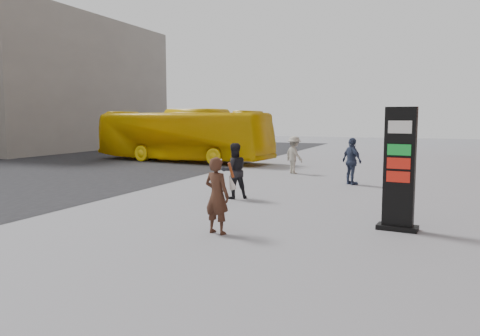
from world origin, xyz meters
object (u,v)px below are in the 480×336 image
at_px(woman, 217,195).
at_px(pedestrian_a, 234,171).
at_px(pedestrian_b, 294,155).
at_px(bus, 182,135).
at_px(info_pylon, 399,169).
at_px(pedestrian_c, 352,161).

bearing_deg(woman, pedestrian_a, -58.83).
bearing_deg(pedestrian_b, bus, 15.78).
relative_size(woman, pedestrian_b, 0.99).
distance_m(woman, bus, 16.70).
height_order(info_pylon, pedestrian_a, info_pylon).
bearing_deg(pedestrian_c, pedestrian_a, 100.47).
distance_m(pedestrian_a, pedestrian_b, 6.83).
relative_size(info_pylon, pedestrian_b, 1.63).
xyz_separation_m(info_pylon, pedestrian_a, (-4.91, 2.33, -0.50)).
xyz_separation_m(woman, pedestrian_b, (-1.42, 10.95, -0.02)).
bearing_deg(pedestrian_a, info_pylon, 115.26).
height_order(pedestrian_a, pedestrian_c, pedestrian_c).
distance_m(pedestrian_a, pedestrian_c, 5.20).
relative_size(info_pylon, woman, 1.64).
bearing_deg(woman, pedestrian_c, -87.10).
distance_m(pedestrian_b, pedestrian_c, 3.81).
bearing_deg(pedestrian_a, bus, -92.81).
distance_m(info_pylon, pedestrian_b, 10.42).
distance_m(bus, pedestrian_a, 12.52).
bearing_deg(pedestrian_a, pedestrian_c, -162.50).
relative_size(woman, pedestrian_a, 0.97).
bearing_deg(info_pylon, pedestrian_c, 112.49).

